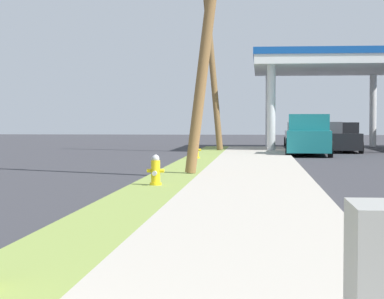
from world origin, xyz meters
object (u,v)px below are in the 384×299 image
at_px(fire_hydrant_third, 196,150).
at_px(utility_pole_background, 211,54).
at_px(truck_teal_at_forecourt, 308,136).
at_px(utility_pole_midground, 211,4).
at_px(fire_hydrant_second, 156,172).
at_px(car_black_by_near_pump, 341,138).
at_px(car_silver_by_far_pump, 300,136).

distance_m(fire_hydrant_third, utility_pole_background, 9.78).
height_order(fire_hydrant_third, truck_teal_at_forecourt, truck_teal_at_forecourt).
bearing_deg(utility_pole_midground, fire_hydrant_third, 97.85).
bearing_deg(utility_pole_midground, utility_pole_background, 93.68).
relative_size(fire_hydrant_second, car_black_by_near_pump, 0.16).
relative_size(fire_hydrant_third, utility_pole_background, 0.08).
bearing_deg(car_silver_by_far_pump, utility_pole_midground, -99.35).
distance_m(utility_pole_midground, utility_pole_background, 16.97).
height_order(fire_hydrant_second, fire_hydrant_third, same).
relative_size(utility_pole_background, car_silver_by_far_pump, 2.20).
bearing_deg(truck_teal_at_forecourt, fire_hydrant_third, -132.29).
relative_size(car_silver_by_far_pump, truck_teal_at_forecourt, 0.82).
xyz_separation_m(fire_hydrant_second, fire_hydrant_third, (-0.08, 12.30, 0.00)).
bearing_deg(truck_teal_at_forecourt, utility_pole_midground, -105.38).
bearing_deg(utility_pole_background, fire_hydrant_third, -90.44).
bearing_deg(car_black_by_near_pump, truck_teal_at_forecourt, -118.32).
xyz_separation_m(fire_hydrant_third, car_silver_by_far_pump, (5.18, 16.10, 0.28)).
bearing_deg(car_silver_by_far_pump, utility_pole_background, -124.18).
xyz_separation_m(fire_hydrant_second, truck_teal_at_forecourt, (4.87, 17.75, 0.47)).
bearing_deg(fire_hydrant_third, car_black_by_near_pump, 52.74).
distance_m(car_silver_by_far_pump, truck_teal_at_forecourt, 10.66).
relative_size(utility_pole_midground, car_black_by_near_pump, 2.15).
relative_size(fire_hydrant_second, car_silver_by_far_pump, 0.17).
bearing_deg(truck_teal_at_forecourt, utility_pole_background, 147.45).
bearing_deg(fire_hydrant_second, fire_hydrant_third, 90.38).
height_order(utility_pole_midground, car_black_by_near_pump, utility_pole_midground).
distance_m(fire_hydrant_third, truck_teal_at_forecourt, 7.38).
relative_size(fire_hydrant_second, utility_pole_midground, 0.08).
xyz_separation_m(car_silver_by_far_pump, truck_teal_at_forecourt, (-0.23, -10.65, 0.19)).
height_order(utility_pole_midground, utility_pole_background, utility_pole_background).
bearing_deg(fire_hydrant_second, utility_pole_background, 90.04).
height_order(fire_hydrant_third, utility_pole_midground, utility_pole_midground).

